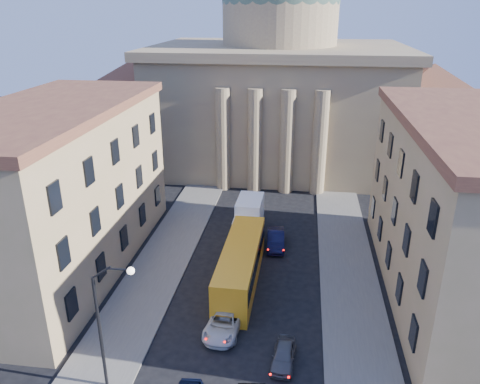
% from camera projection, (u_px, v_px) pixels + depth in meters
% --- Properties ---
extents(sidewalk_left, '(5.00, 60.00, 0.15)m').
position_uv_depth(sidewalk_left, '(144.00, 294.00, 38.60)').
color(sidewalk_left, '#585651').
rests_on(sidewalk_left, ground).
extents(sidewalk_right, '(5.00, 60.00, 0.15)m').
position_uv_depth(sidewalk_right, '(354.00, 311.00, 36.47)').
color(sidewalk_right, '#585651').
rests_on(sidewalk_right, ground).
extents(church, '(68.02, 28.76, 36.60)m').
position_uv_depth(church, '(278.00, 82.00, 67.61)').
color(church, '#896E54').
rests_on(church, ground).
extents(building_left, '(11.60, 26.60, 14.70)m').
position_uv_depth(building_left, '(58.00, 189.00, 40.61)').
color(building_left, tan).
rests_on(building_left, ground).
extents(building_right, '(11.60, 26.60, 14.70)m').
position_uv_depth(building_right, '(469.00, 210.00, 36.35)').
color(building_right, tan).
rests_on(building_right, ground).
extents(street_lamp, '(2.62, 0.44, 8.83)m').
position_uv_depth(street_lamp, '(107.00, 318.00, 27.28)').
color(street_lamp, black).
rests_on(street_lamp, ground).
extents(car_left_mid, '(2.88, 5.42, 1.45)m').
position_uv_depth(car_left_mid, '(225.00, 321.00, 34.21)').
color(car_left_mid, silver).
rests_on(car_left_mid, ground).
extents(car_right_far, '(1.75, 3.78, 1.25)m').
position_uv_depth(car_right_far, '(284.00, 355.00, 31.07)').
color(car_right_far, '#4A4B4F').
rests_on(car_right_far, ground).
extents(car_right_distant, '(1.95, 4.85, 1.57)m').
position_uv_depth(car_right_distant, '(276.00, 239.00, 46.06)').
color(car_right_distant, black).
rests_on(car_right_distant, ground).
extents(city_bus, '(3.02, 12.41, 3.49)m').
position_uv_depth(city_bus, '(241.00, 264.00, 39.55)').
color(city_bus, orange).
rests_on(city_bus, ground).
extents(box_truck, '(2.62, 6.40, 3.49)m').
position_uv_depth(box_truck, '(249.00, 218.00, 48.52)').
color(box_truck, white).
rests_on(box_truck, ground).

